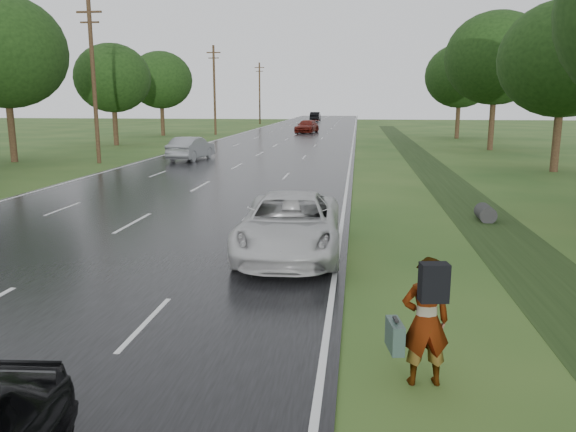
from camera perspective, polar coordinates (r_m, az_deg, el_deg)
The scene contains 19 objects.
road at distance 54.68m, azimuth -0.53°, elevation 7.57°, with size 14.00×180.00×0.04m, color black.
edge_stripe_east at distance 54.21m, azimuth 6.62°, elevation 7.49°, with size 0.12×180.00×0.01m, color silver.
edge_stripe_west at distance 55.97m, azimuth -7.46°, elevation 7.60°, with size 0.12×180.00×0.01m, color silver.
center_line at distance 54.68m, azimuth -0.53°, elevation 7.60°, with size 0.12×180.00×0.01m, color silver.
drainage_ditch at distance 28.38m, azimuth 15.73°, elevation 3.31°, with size 2.20×120.00×0.56m.
utility_pole_mid at distance 37.83m, azimuth -19.14°, elevation 12.95°, with size 1.60×0.26×10.00m.
utility_pole_far at distance 66.14m, azimuth -7.48°, elevation 12.68°, with size 1.60×0.26×10.00m.
utility_pole_distant at distance 95.49m, azimuth -2.90°, elevation 12.44°, with size 1.60×0.26×10.00m.
tree_east_c at distance 34.91m, azimuth 26.26°, elevation 14.11°, with size 7.00×7.00×9.29m.
tree_east_d at distance 48.35m, azimuth 20.41°, elevation 14.78°, with size 8.00×8.00×10.76m.
tree_east_f at distance 61.97m, azimuth 17.10°, elevation 13.44°, with size 7.20×7.20×9.62m.
tree_west_c at distance 40.76m, azimuth -26.90°, elevation 14.64°, with size 7.80×7.80×10.43m.
tree_west_d at distance 52.64m, azimuth -17.41°, elevation 13.22°, with size 6.60×6.60×8.80m.
tree_west_f at distance 65.88m, azimuth -12.80°, elevation 13.32°, with size 7.00×7.00×9.29m.
pedestrian at distance 8.15m, azimuth 13.67°, elevation -10.21°, with size 0.91×0.72×1.87m.
white_pickup at distance 14.51m, azimuth 0.17°, elevation -0.86°, with size 2.54×5.51×1.53m, color silver.
silver_sedan at distance 38.17m, azimuth -9.81°, elevation 6.80°, with size 1.63×4.66×1.54m, color gray.
far_car_red at distance 69.22m, azimuth 1.94°, elevation 9.08°, with size 2.12×5.23×1.52m, color maroon.
far_car_dark at distance 109.29m, azimuth 2.79°, elevation 10.08°, with size 1.76×5.05×1.67m, color black.
Camera 1 is at (7.20, -9.06, 3.96)m, focal length 35.00 mm.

